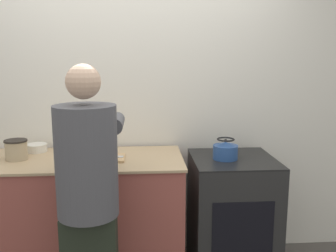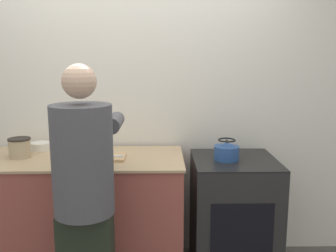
{
  "view_description": "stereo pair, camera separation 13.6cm",
  "coord_description": "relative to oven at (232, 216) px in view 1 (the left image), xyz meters",
  "views": [
    {
      "loc": [
        0.09,
        -2.34,
        1.66
      ],
      "look_at": [
        0.27,
        0.23,
        1.18
      ],
      "focal_mm": 40.0,
      "sensor_mm": 36.0,
      "label": 1
    },
    {
      "loc": [
        0.23,
        -2.35,
        1.66
      ],
      "look_at": [
        0.27,
        0.23,
        1.18
      ],
      "focal_mm": 40.0,
      "sensor_mm": 36.0,
      "label": 2
    }
  ],
  "objects": [
    {
      "name": "oven",
      "position": [
        0.0,
        0.0,
        0.0
      ],
      "size": [
        0.61,
        0.63,
        0.92
      ],
      "color": "black",
      "rests_on": "ground_plane"
    },
    {
      "name": "counter",
      "position": [
        -1.12,
        0.02,
        0.01
      ],
      "size": [
        1.47,
        0.69,
        0.93
      ],
      "color": "#9E4C42",
      "rests_on": "ground_plane"
    },
    {
      "name": "wall_back",
      "position": [
        -0.77,
        0.42,
        0.84
      ],
      "size": [
        8.0,
        0.05,
        2.6
      ],
      "color": "silver",
      "rests_on": "ground_plane"
    },
    {
      "name": "person",
      "position": [
        -0.99,
        -0.58,
        0.42
      ],
      "size": [
        0.4,
        0.63,
        1.63
      ],
      "color": "black",
      "rests_on": "ground_plane"
    },
    {
      "name": "kettle",
      "position": [
        -0.07,
        -0.02,
        0.52
      ],
      "size": [
        0.18,
        0.18,
        0.16
      ],
      "color": "#284C8C",
      "rests_on": "oven"
    },
    {
      "name": "knife",
      "position": [
        -0.93,
        -0.03,
        0.49
      ],
      "size": [
        0.22,
        0.04,
        0.01
      ],
      "rotation": [
        0.0,
        0.0,
        -0.05
      ],
      "color": "silver",
      "rests_on": "cutting_board"
    },
    {
      "name": "bowl_prep",
      "position": [
        -1.5,
        0.24,
        0.5
      ],
      "size": [
        0.16,
        0.16,
        0.06
      ],
      "color": "silver",
      "rests_on": "counter"
    },
    {
      "name": "canister_jar",
      "position": [
        -1.58,
        0.02,
        0.55
      ],
      "size": [
        0.16,
        0.16,
        0.14
      ],
      "color": "tan",
      "rests_on": "counter"
    },
    {
      "name": "cutting_board",
      "position": [
        -0.96,
        -0.03,
        0.48
      ],
      "size": [
        0.31,
        0.21,
        0.02
      ],
      "color": "tan",
      "rests_on": "counter"
    }
  ]
}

